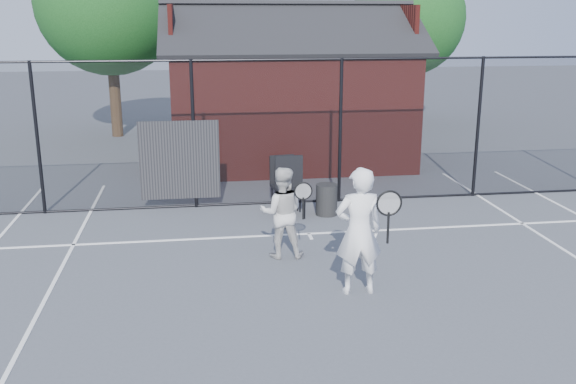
{
  "coord_description": "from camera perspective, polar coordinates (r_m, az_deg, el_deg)",
  "views": [
    {
      "loc": [
        -1.93,
        -7.8,
        3.81
      ],
      "look_at": [
        -0.53,
        1.93,
        1.1
      ],
      "focal_mm": 40.0,
      "sensor_mm": 36.0,
      "label": 1
    }
  ],
  "objects": [
    {
      "name": "ground",
      "position": [
        8.9,
        5.25,
        -10.02
      ],
      "size": [
        80.0,
        80.0,
        0.0
      ],
      "primitive_type": "plane",
      "color": "#4D5158",
      "rests_on": "ground"
    },
    {
      "name": "court_lines",
      "position": [
        7.76,
        7.56,
        -14.1
      ],
      "size": [
        11.02,
        18.0,
        0.01
      ],
      "color": "white",
      "rests_on": "ground"
    },
    {
      "name": "fence",
      "position": [
        13.12,
        -0.93,
        5.03
      ],
      "size": [
        22.04,
        3.0,
        3.0
      ],
      "color": "black",
      "rests_on": "ground"
    },
    {
      "name": "clubhouse",
      "position": [
        17.12,
        0.05,
        8.02
      ],
      "size": [
        6.5,
        4.36,
        4.19
      ],
      "color": "maroon",
      "rests_on": "ground"
    },
    {
      "name": "tree_left",
      "position": [
        21.46,
        -15.67,
        15.89
      ],
      "size": [
        4.48,
        4.48,
        6.44
      ],
      "color": "#362415",
      "rests_on": "ground"
    },
    {
      "name": "tree_right",
      "position": [
        23.51,
        10.61,
        14.92
      ],
      "size": [
        3.97,
        3.97,
        5.7
      ],
      "color": "#362415",
      "rests_on": "ground"
    },
    {
      "name": "player_front",
      "position": [
        8.98,
        6.33,
        -3.47
      ],
      "size": [
        0.82,
        0.61,
        1.83
      ],
      "color": "white",
      "rests_on": "ground"
    },
    {
      "name": "player_back",
      "position": [
        10.33,
        -0.55,
        -1.84
      ],
      "size": [
        0.84,
        0.64,
        1.49
      ],
      "color": "silver",
      "rests_on": "ground"
    },
    {
      "name": "chair_left",
      "position": [
        12.46,
        0.27,
        0.34
      ],
      "size": [
        0.57,
        0.59,
        1.14
      ],
      "primitive_type": "cube",
      "rotation": [
        0.0,
        0.0,
        0.04
      ],
      "color": "black",
      "rests_on": "ground"
    },
    {
      "name": "chair_right",
      "position": [
        12.95,
        -0.3,
        0.72
      ],
      "size": [
        0.57,
        0.59,
        1.05
      ],
      "primitive_type": "cube",
      "rotation": [
        0.0,
        0.0,
        0.14
      ],
      "color": "black",
      "rests_on": "ground"
    },
    {
      "name": "waste_bin",
      "position": [
        12.65,
        3.45,
        -0.68
      ],
      "size": [
        0.43,
        0.43,
        0.62
      ],
      "primitive_type": "cylinder",
      "rotation": [
        0.0,
        0.0,
        -0.01
      ],
      "color": "black",
      "rests_on": "ground"
    }
  ]
}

